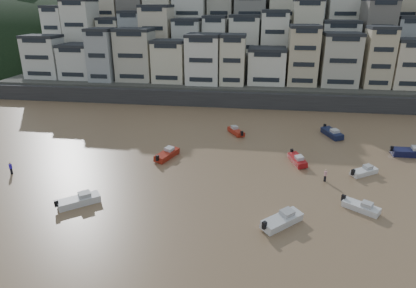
% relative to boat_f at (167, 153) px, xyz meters
% --- Properties ---
extents(sea_strip, '(340.00, 340.00, 0.00)m').
position_rel_boat_f_xyz_m(sea_strip, '(-106.46, 111.52, -0.74)').
color(sea_strip, '#455C63').
rests_on(sea_strip, ground).
extents(harbor_wall, '(140.00, 3.00, 3.50)m').
position_rel_boat_f_xyz_m(harbor_wall, '(13.54, 31.52, 1.00)').
color(harbor_wall, '#38383A').
rests_on(harbor_wall, ground).
extents(hillside, '(141.04, 66.00, 50.00)m').
position_rel_boat_f_xyz_m(hillside, '(18.28, 71.36, 12.26)').
color(hillside, '#4C4C47').
rests_on(hillside, ground).
extents(headland, '(216.00, 135.00, 53.33)m').
position_rel_boat_f_xyz_m(headland, '(-91.46, 101.51, -0.73)').
color(headland, black).
rests_on(headland, ground).
extents(boat_f, '(3.44, 5.77, 1.50)m').
position_rel_boat_f_xyz_m(boat_f, '(0.00, 0.00, 0.00)').
color(boat_f, maroon).
rests_on(boat_f, ground).
extents(boat_a, '(5.28, 5.26, 1.53)m').
position_rel_boat_f_xyz_m(boat_a, '(16.78, -16.28, 0.02)').
color(boat_a, silver).
rests_on(boat_a, ground).
extents(boat_d, '(4.57, 3.75, 1.23)m').
position_rel_boat_f_xyz_m(boat_d, '(28.68, -1.90, -0.13)').
color(boat_d, white).
rests_on(boat_d, ground).
extents(boat_j, '(5.18, 4.71, 1.44)m').
position_rel_boat_f_xyz_m(boat_j, '(-6.88, -15.30, -0.03)').
color(boat_j, silver).
rests_on(boat_j, ground).
extents(boat_e, '(3.02, 5.30, 1.37)m').
position_rel_boat_f_xyz_m(boat_e, '(19.75, 0.77, -0.06)').
color(boat_e, maroon).
rests_on(boat_e, ground).
extents(boat_b, '(4.56, 3.83, 1.24)m').
position_rel_boat_f_xyz_m(boat_b, '(25.96, -11.93, -0.13)').
color(boat_b, silver).
rests_on(boat_b, ground).
extents(boat_i, '(3.76, 6.13, 1.59)m').
position_rel_boat_f_xyz_m(boat_i, '(26.88, 13.80, 0.05)').
color(boat_i, '#121939').
rests_on(boat_i, ground).
extents(boat_h, '(3.81, 4.90, 1.30)m').
position_rel_boat_f_xyz_m(boat_h, '(9.75, 12.64, -0.10)').
color(boat_h, '#A12313').
rests_on(boat_h, ground).
extents(boat_g, '(6.28, 2.18, 1.70)m').
position_rel_boat_f_xyz_m(boat_g, '(37.56, 6.12, 0.10)').
color(boat_g, '#14163E').
rests_on(boat_g, ground).
extents(person_blue, '(0.44, 0.44, 1.74)m').
position_rel_boat_f_xyz_m(person_blue, '(-20.20, -8.65, 0.12)').
color(person_blue, '#2E1BCF').
rests_on(person_blue, ground).
extents(person_pink, '(0.44, 0.44, 1.74)m').
position_rel_boat_f_xyz_m(person_pink, '(22.97, -4.76, 0.12)').
color(person_pink, pink).
rests_on(person_pink, ground).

